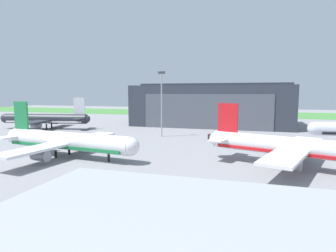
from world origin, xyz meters
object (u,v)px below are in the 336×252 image
Objects in this scene: maintenance_hangar at (213,105)px; apron_light_mast at (162,99)px; airliner_near_left at (67,142)px; stair_truck at (215,137)px; airliner_far_right at (45,119)px; airliner_near_right at (299,148)px.

apron_light_mast reaches higher than maintenance_hangar.
stair_truck is at bearing 46.32° from airliner_near_left.
airliner_far_right is 58.55m from airliner_near_left.
stair_truck is at bearing 125.29° from airliner_near_right.
airliner_near_right is 1.69× the size of apron_light_mast.
stair_truck is at bearing -80.91° from maintenance_hangar.
maintenance_hangar is 3.13× the size of apron_light_mast.
maintenance_hangar is 83.31m from airliner_near_left.
airliner_near_left is at bearing -133.68° from stair_truck.
apron_light_mast reaches higher than airliner_far_right.
stair_truck is at bearing -7.16° from airliner_far_right.
apron_light_mast is at bearing 140.60° from airliner_near_right.
apron_light_mast is (-39.44, 32.39, 8.59)m from airliner_near_right.
airliner_far_right reaches higher than airliner_near_right.
maintenance_hangar is 45.05m from apron_light_mast.
airliner_near_left reaches higher than stair_truck.
airliner_near_left is at bearing -175.64° from airliner_near_right.
airliner_far_right is 72.88m from stair_truck.
stair_truck is at bearing -10.95° from apron_light_mast.
apron_light_mast reaches higher than airliner_near_left.
apron_light_mast is (53.12, -5.38, 8.73)m from airliner_far_right.
maintenance_hangar is 1.82× the size of airliner_near_left.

